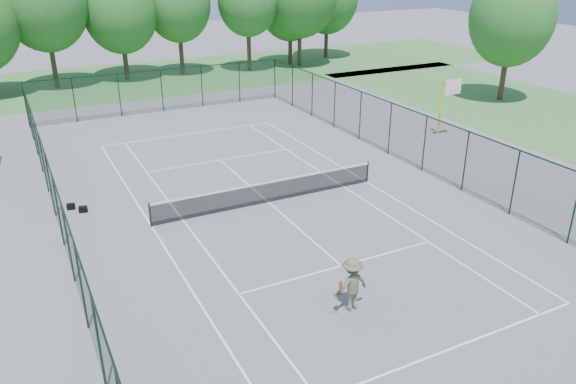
% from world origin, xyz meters
% --- Properties ---
extents(ground, '(140.00, 140.00, 0.00)m').
position_xyz_m(ground, '(0.00, 0.00, 0.00)').
color(ground, slate).
rests_on(ground, ground).
extents(grass_far, '(80.00, 16.00, 0.01)m').
position_xyz_m(grass_far, '(0.00, 30.00, 0.01)').
color(grass_far, '#44823B').
rests_on(grass_far, ground).
extents(grass_side, '(14.00, 40.00, 0.01)m').
position_xyz_m(grass_side, '(24.00, 4.00, 0.01)').
color(grass_side, '#44823B').
rests_on(grass_side, ground).
extents(court_lines, '(11.05, 23.85, 0.01)m').
position_xyz_m(court_lines, '(0.00, 0.00, 0.00)').
color(court_lines, white).
rests_on(court_lines, ground).
extents(tennis_net, '(11.08, 0.08, 1.10)m').
position_xyz_m(tennis_net, '(0.00, 0.00, 0.58)').
color(tennis_net, black).
rests_on(tennis_net, ground).
extents(fence_enclosure, '(18.05, 36.05, 3.02)m').
position_xyz_m(fence_enclosure, '(0.00, 0.00, 1.56)').
color(fence_enclosure, '#1A3E24').
rests_on(fence_enclosure, ground).
extents(tree_line_far, '(39.40, 6.40, 9.70)m').
position_xyz_m(tree_line_far, '(0.00, 30.00, 5.99)').
color(tree_line_far, '#493121').
rests_on(tree_line_far, ground).
extents(basketball_goal, '(1.20, 1.43, 3.65)m').
position_xyz_m(basketball_goal, '(14.12, 4.19, 2.57)').
color(basketball_goal, yellow).
rests_on(basketball_goal, ground).
extents(tree_side, '(6.20, 6.20, 9.81)m').
position_xyz_m(tree_side, '(24.37, 9.37, 6.18)').
color(tree_side, '#493121').
rests_on(tree_side, ground).
extents(sports_bag_a, '(0.39, 0.28, 0.28)m').
position_xyz_m(sports_bag_a, '(-8.30, 3.37, 0.14)').
color(sports_bag_a, black).
rests_on(sports_bag_a, ground).
extents(sports_bag_b, '(0.41, 0.30, 0.28)m').
position_xyz_m(sports_bag_b, '(-7.85, 2.80, 0.14)').
color(sports_bag_b, black).
rests_on(sports_bag_b, ground).
extents(tennis_player, '(2.15, 0.92, 1.85)m').
position_xyz_m(tennis_player, '(-1.16, -8.81, 0.93)').
color(tennis_player, '#5C5E45').
rests_on(tennis_player, ground).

